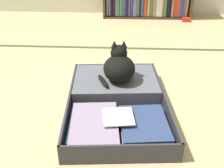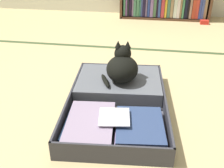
# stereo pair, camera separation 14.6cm
# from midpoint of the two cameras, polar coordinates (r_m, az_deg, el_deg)

# --- Properties ---
(ground_plane) EXTENTS (10.00, 10.00, 0.00)m
(ground_plane) POSITION_cam_midpoint_polar(r_m,az_deg,el_deg) (1.81, -4.36, -4.08)
(ground_plane) COLOR tan
(tatami_border) EXTENTS (4.80, 0.05, 0.00)m
(tatami_border) POSITION_cam_midpoint_polar(r_m,az_deg,el_deg) (2.71, -1.73, 7.66)
(tatami_border) COLOR #394D2C
(tatami_border) RESTS_ON ground_plane
(open_suitcase) EXTENTS (0.68, 0.97, 0.12)m
(open_suitcase) POSITION_cam_midpoint_polar(r_m,az_deg,el_deg) (1.75, -1.49, -3.31)
(open_suitcase) COLOR #32333A
(open_suitcase) RESTS_ON ground_plane
(black_cat) EXTENTS (0.28, 0.28, 0.27)m
(black_cat) POSITION_cam_midpoint_polar(r_m,az_deg,el_deg) (1.80, -0.84, 3.67)
(black_cat) COLOR black
(black_cat) RESTS_ON open_suitcase
(small_red_pouch) EXTENTS (0.10, 0.07, 0.05)m
(small_red_pouch) POSITION_cam_midpoint_polar(r_m,az_deg,el_deg) (3.70, 14.39, 13.07)
(small_red_pouch) COLOR red
(small_red_pouch) RESTS_ON ground_plane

